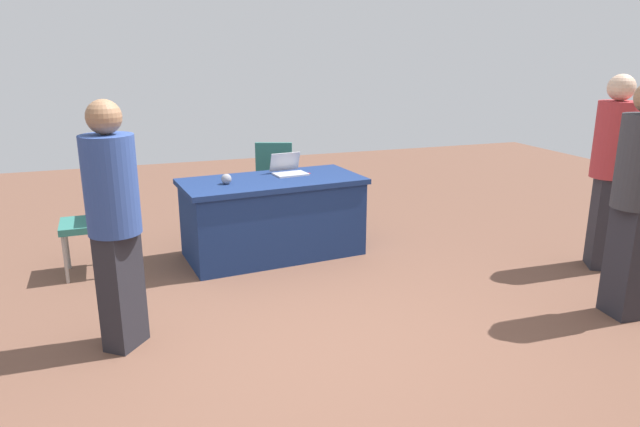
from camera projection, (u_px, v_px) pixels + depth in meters
ground_plane at (317, 345)px, 3.94m from camera, size 14.40×14.40×0.00m
table_foreground at (273, 217)px, 5.62m from camera, size 1.81×0.99×0.77m
chair_tucked_left at (275, 176)px, 6.69m from camera, size 0.57×0.57×0.96m
chair_tucked_right at (94, 216)px, 5.12m from camera, size 0.45×0.45×0.94m
person_presenter at (637, 190)px, 4.14m from camera, size 0.38×0.38×1.77m
person_attendee_standing at (114, 215)px, 3.70m from camera, size 0.48×0.48×1.68m
person_attendee_browsing at (611, 163)px, 5.13m from camera, size 0.47×0.47×1.77m
laptop_silver at (289, 170)px, 5.72m from camera, size 0.35×0.33×0.21m
yarn_ball at (226, 179)px, 5.29m from camera, size 0.10×0.10×0.10m
scissors_red at (302, 173)px, 5.77m from camera, size 0.15×0.16×0.01m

